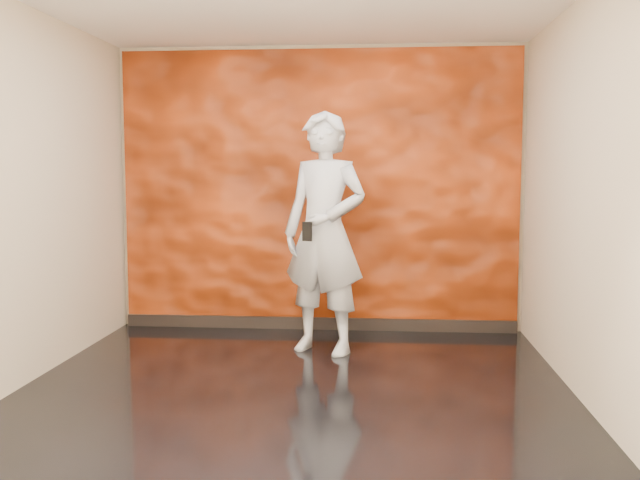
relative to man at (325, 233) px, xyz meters
The scene contains 5 objects.
room 1.12m from the man, 97.14° to the right, with size 4.02×4.02×2.81m.
feature_wall 0.97m from the man, 98.36° to the left, with size 3.90×0.06×2.75m, color #D54611.
baseboard 1.32m from the man, 98.74° to the left, with size 3.90×0.04×0.12m, color black.
man is the anchor object (origin of this frame).
phone 0.32m from the man, 112.78° to the right, with size 0.09×0.02×0.16m, color black.
Camera 1 is at (0.62, -5.05, 1.58)m, focal length 40.00 mm.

